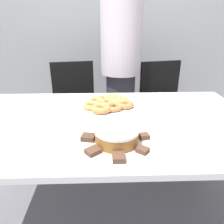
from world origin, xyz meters
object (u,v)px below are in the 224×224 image
at_px(plate_cake, 117,143).
at_px(plate_donuts, 109,106).
at_px(office_chair_left, 76,114).
at_px(office_chair_right, 164,113).
at_px(frosted_cake, 117,136).
at_px(person_standing, 121,67).

relative_size(plate_cake, plate_donuts, 0.97).
relative_size(office_chair_left, office_chair_right, 1.00).
relative_size(office_chair_left, frosted_cake, 4.60).
bearing_deg(frosted_cake, plate_cake, 0.00).
xyz_separation_m(person_standing, plate_donuts, (-0.13, -0.73, -0.10)).
relative_size(office_chair_right, frosted_cake, 4.60).
bearing_deg(office_chair_right, person_standing, 151.87).
distance_m(person_standing, frosted_cake, 1.19).
xyz_separation_m(plate_donuts, frosted_cake, (0.03, -0.45, 0.04)).
bearing_deg(person_standing, plate_cake, -94.92).
height_order(plate_cake, frosted_cake, frosted_cake).
bearing_deg(office_chair_left, frosted_cake, -82.15).
bearing_deg(office_chair_left, plate_donuts, -72.81).
height_order(office_chair_left, plate_donuts, office_chair_left).
bearing_deg(office_chair_right, office_chair_left, 168.01).
distance_m(office_chair_right, plate_donuts, 0.87).
relative_size(person_standing, office_chair_right, 1.81).
height_order(office_chair_left, frosted_cake, office_chair_left).
height_order(office_chair_left, office_chair_right, same).
height_order(plate_cake, plate_donuts, same).
bearing_deg(office_chair_right, plate_cake, -127.77).
distance_m(plate_cake, plate_donuts, 0.45).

